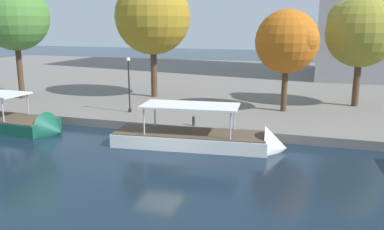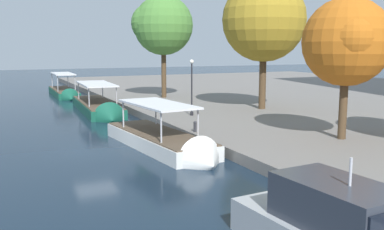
{
  "view_description": "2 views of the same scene",
  "coord_description": "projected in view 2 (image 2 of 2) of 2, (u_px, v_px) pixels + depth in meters",
  "views": [
    {
      "loc": [
        8.5,
        -20.41,
        7.95
      ],
      "look_at": [
        1.16,
        2.96,
        2.35
      ],
      "focal_mm": 37.0,
      "sensor_mm": 36.0,
      "label": 1
    },
    {
      "loc": [
        25.96,
        -5.58,
        6.21
      ],
      "look_at": [
        3.07,
        5.13,
        2.31
      ],
      "focal_mm": 40.52,
      "sensor_mm": 36.0,
      "label": 2
    }
  ],
  "objects": [
    {
      "name": "tour_boat_1",
      "position": [
        99.0,
        109.0,
        42.05
      ],
      "size": [
        14.11,
        3.84,
        4.01
      ],
      "rotation": [
        0.0,
        0.0,
        -0.05
      ],
      "color": "#14513D",
      "rests_on": "ground_plane"
    },
    {
      "name": "tree_1",
      "position": [
        160.0,
        24.0,
        48.26
      ],
      "size": [
        6.65,
        6.85,
        11.43
      ],
      "color": "#4C3823",
      "rests_on": "dock_promenade"
    },
    {
      "name": "lamp_post",
      "position": [
        192.0,
        85.0,
        35.86
      ],
      "size": [
        0.34,
        0.34,
        4.66
      ],
      "color": "black",
      "rests_on": "dock_promenade"
    },
    {
      "name": "tree_0",
      "position": [
        349.0,
        41.0,
        25.82
      ],
      "size": [
        5.33,
        5.33,
        8.61
      ],
      "color": "#4C3823",
      "rests_on": "dock_promenade"
    },
    {
      "name": "mooring_bollard_0",
      "position": [
        195.0,
        126.0,
        29.1
      ],
      "size": [
        0.23,
        0.23,
        0.73
      ],
      "color": "#2D2D33",
      "rests_on": "dock_promenade"
    },
    {
      "name": "tour_boat_2",
      "position": [
        166.0,
        145.0,
        26.5
      ],
      "size": [
        11.66,
        4.02,
        3.94
      ],
      "rotation": [
        0.0,
        0.0,
        0.1
      ],
      "color": "silver",
      "rests_on": "ground_plane"
    },
    {
      "name": "tour_boat_0",
      "position": [
        65.0,
        94.0,
        56.56
      ],
      "size": [
        12.44,
        2.87,
        3.95
      ],
      "rotation": [
        0.0,
        0.0,
        -0.02
      ],
      "color": "#14513D",
      "rests_on": "ground_plane"
    },
    {
      "name": "ground_plane",
      "position": [
        95.0,
        151.0,
        26.52
      ],
      "size": [
        220.0,
        220.0,
        0.0
      ],
      "primitive_type": "plane",
      "color": "#142333"
    },
    {
      "name": "tree_4",
      "position": [
        263.0,
        19.0,
        38.91
      ],
      "size": [
        7.56,
        7.56,
        11.89
      ],
      "color": "#4C3823",
      "rests_on": "dock_promenade"
    }
  ]
}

